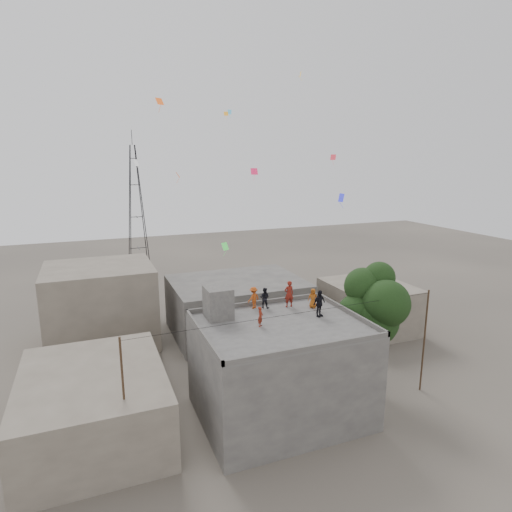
{
  "coord_description": "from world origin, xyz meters",
  "views": [
    {
      "loc": [
        -10.49,
        -22.31,
        15.93
      ],
      "look_at": [
        -0.98,
        1.66,
        10.15
      ],
      "focal_mm": 30.0,
      "sensor_mm": 36.0,
      "label": 1
    }
  ],
  "objects": [
    {
      "name": "ground",
      "position": [
        0.0,
        0.0,
        0.0
      ],
      "size": [
        140.0,
        140.0,
        0.0
      ],
      "primitive_type": "plane",
      "color": "#443F38",
      "rests_on": "ground"
    },
    {
      "name": "main_building",
      "position": [
        0.0,
        0.0,
        3.05
      ],
      "size": [
        10.0,
        8.0,
        6.1
      ],
      "color": "#4A4845",
      "rests_on": "ground"
    },
    {
      "name": "parapet",
      "position": [
        0.0,
        0.0,
        6.25
      ],
      "size": [
        10.0,
        8.0,
        0.3
      ],
      "color": "#4A4845",
      "rests_on": "main_building"
    },
    {
      "name": "stair_head_box",
      "position": [
        -3.2,
        2.6,
        7.1
      ],
      "size": [
        1.6,
        1.8,
        2.0
      ],
      "primitive_type": "cube",
      "color": "#4A4845",
      "rests_on": "main_building"
    },
    {
      "name": "neighbor_west",
      "position": [
        -11.0,
        2.0,
        2.0
      ],
      "size": [
        8.0,
        10.0,
        4.0
      ],
      "primitive_type": "cube",
      "color": "#675E52",
      "rests_on": "ground"
    },
    {
      "name": "neighbor_north",
      "position": [
        2.0,
        14.0,
        2.5
      ],
      "size": [
        12.0,
        9.0,
        5.0
      ],
      "primitive_type": "cube",
      "color": "#4A4845",
      "rests_on": "ground"
    },
    {
      "name": "neighbor_northwest",
      "position": [
        -10.0,
        16.0,
        3.5
      ],
      "size": [
        9.0,
        8.0,
        7.0
      ],
      "primitive_type": "cube",
      "color": "#675E52",
      "rests_on": "ground"
    },
    {
      "name": "neighbor_east",
      "position": [
        14.0,
        10.0,
        2.2
      ],
      "size": [
        7.0,
        8.0,
        4.4
      ],
      "primitive_type": "cube",
      "color": "#675E52",
      "rests_on": "ground"
    },
    {
      "name": "tree",
      "position": [
        7.37,
        0.6,
        6.1
      ],
      "size": [
        4.9,
        4.6,
        9.1
      ],
      "color": "black",
      "rests_on": "ground"
    },
    {
      "name": "utility_line",
      "position": [
        0.5,
        -1.25,
        3.83
      ],
      "size": [
        20.12,
        0.62,
        7.4
      ],
      "color": "black",
      "rests_on": "ground"
    },
    {
      "name": "transmission_tower",
      "position": [
        -4.0,
        40.0,
        9.07
      ],
      "size": [
        2.97,
        2.97,
        20.01
      ],
      "color": "black",
      "rests_on": "ground"
    },
    {
      "name": "person_red_adult",
      "position": [
        1.88,
        2.77,
        7.02
      ],
      "size": [
        0.68,
        0.45,
        1.84
      ],
      "primitive_type": "imported",
      "rotation": [
        0.0,
        0.0,
        3.13
      ],
      "color": "maroon",
      "rests_on": "main_building"
    },
    {
      "name": "person_orange_child",
      "position": [
        3.32,
        2.0,
        6.78
      ],
      "size": [
        0.77,
        0.77,
        1.35
      ],
      "primitive_type": "imported",
      "rotation": [
        0.0,
        0.0,
        -0.77
      ],
      "color": "#A44D12",
      "rests_on": "main_building"
    },
    {
      "name": "person_dark_child",
      "position": [
        0.26,
        3.21,
        6.81
      ],
      "size": [
        0.87,
        0.86,
        1.42
      ],
      "primitive_type": "imported",
      "rotation": [
        0.0,
        0.0,
        2.43
      ],
      "color": "black",
      "rests_on": "main_building"
    },
    {
      "name": "person_dark_adult",
      "position": [
        2.87,
        0.38,
        6.98
      ],
      "size": [
        1.11,
        0.74,
        1.76
      ],
      "primitive_type": "imported",
      "rotation": [
        0.0,
        0.0,
        0.33
      ],
      "color": "black",
      "rests_on": "main_building"
    },
    {
      "name": "person_orange_adult",
      "position": [
        -0.47,
        3.4,
        6.85
      ],
      "size": [
        1.11,
        0.9,
        1.49
      ],
      "primitive_type": "imported",
      "rotation": [
        0.0,
        0.0,
        -2.73
      ],
      "color": "#B34614",
      "rests_on": "main_building"
    },
    {
      "name": "person_red_child",
      "position": [
        -1.27,
        0.22,
        6.72
      ],
      "size": [
        0.52,
        0.54,
        1.24
      ],
      "primitive_type": "imported",
      "rotation": [
        0.0,
        0.0,
        0.86
      ],
      "color": "maroon",
      "rests_on": "main_building"
    },
    {
      "name": "kites",
      "position": [
        0.83,
        7.71,
        15.99
      ],
      "size": [
        16.44,
        10.28,
        12.94
      ],
      "color": "#F14F19",
      "rests_on": "ground"
    }
  ]
}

